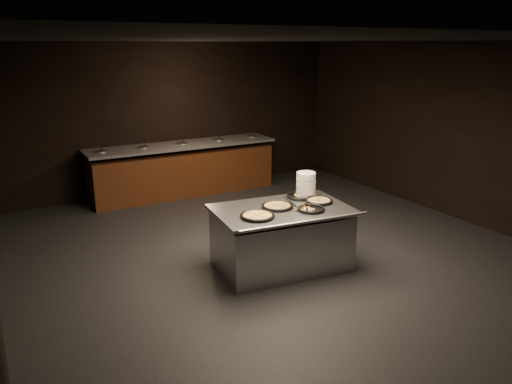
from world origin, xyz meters
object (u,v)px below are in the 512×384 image
Objects in this scene: serving_counter at (281,239)px; pan_cheese_whole at (277,206)px; pan_veggie_whole at (257,216)px; plate_stack at (306,184)px.

serving_counter is 0.45m from pan_cheese_whole.
pan_veggie_whole is at bearing -154.54° from serving_counter.
plate_stack is at bearing 33.60° from serving_counter.
pan_veggie_whole is at bearing -156.58° from plate_stack.
serving_counter is at bearing -51.54° from pan_cheese_whole.
pan_veggie_whole is 1.05× the size of pan_cheese_whole.
serving_counter is at bearing -153.14° from plate_stack.
plate_stack is 1.13m from pan_veggie_whole.
pan_veggie_whole is (-0.45, -0.15, 0.45)m from serving_counter.
pan_cheese_whole is at bearing 135.20° from serving_counter.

